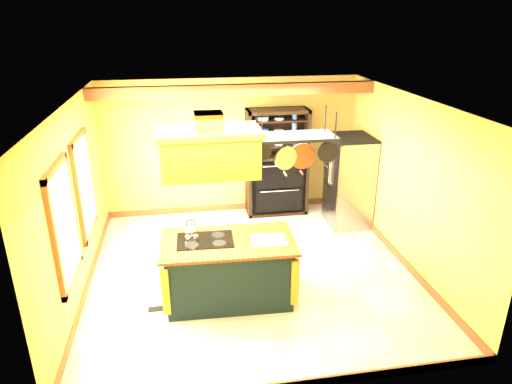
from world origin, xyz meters
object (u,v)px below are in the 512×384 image
object	(u,v)px
refrigerator	(349,183)
kitchen_island	(228,269)
hutch	(276,173)
range_hood	(210,150)
pot_rack	(295,143)

from	to	relation	value
refrigerator	kitchen_island	bearing A→B (deg)	-139.97
refrigerator	hutch	xyz separation A→B (m)	(-1.24, 0.78, 0.01)
range_hood	refrigerator	distance (m)	3.75
pot_rack	hutch	distance (m)	3.27
pot_rack	refrigerator	distance (m)	3.05
range_hood	hutch	distance (m)	3.56
kitchen_island	pot_rack	distance (m)	2.01
kitchen_island	range_hood	distance (m)	1.77
hutch	pot_rack	bearing A→B (deg)	-97.75
range_hood	hutch	xyz separation A→B (m)	(1.50, 2.92, -1.39)
kitchen_island	hutch	distance (m)	3.22
range_hood	refrigerator	world-z (taller)	range_hood
kitchen_island	range_hood	xyz separation A→B (m)	(-0.20, -0.00, 1.76)
kitchen_island	hutch	xyz separation A→B (m)	(1.30, 2.92, 0.37)
range_hood	refrigerator	xyz separation A→B (m)	(2.74, 2.14, -1.41)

